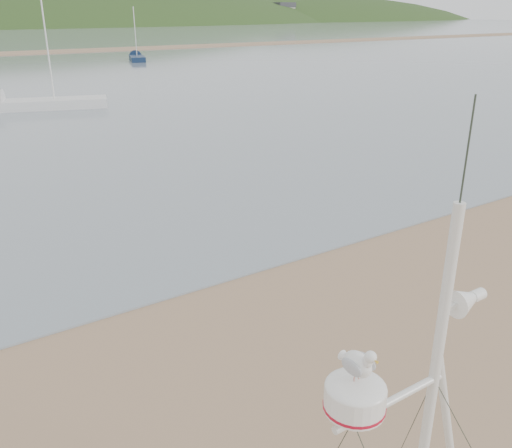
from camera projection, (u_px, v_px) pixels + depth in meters
sailboat_white_near at (17, 105)px, 28.98m from camera, size 7.38×3.82×7.14m
sailboat_blue_far at (136, 57)px, 58.01m from camera, size 3.05×5.92×5.77m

